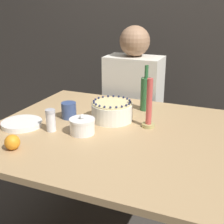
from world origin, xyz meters
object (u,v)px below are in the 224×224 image
(person_man_blue_shirt, at_px, (133,118))
(candle, at_px, (149,108))
(sugar_shaker, at_px, (51,120))
(bottle, at_px, (146,93))
(cake, at_px, (112,111))
(sugar_bowl, at_px, (82,126))

(person_man_blue_shirt, bearing_deg, candle, 115.43)
(sugar_shaker, xyz_separation_m, bottle, (0.34, 0.49, 0.05))
(sugar_shaker, distance_m, candle, 0.50)
(cake, relative_size, sugar_shaker, 1.97)
(candle, bearing_deg, sugar_shaker, -151.21)
(sugar_bowl, bearing_deg, bottle, 68.01)
(sugar_bowl, distance_m, bottle, 0.50)
(cake, distance_m, sugar_bowl, 0.23)
(candle, relative_size, bottle, 0.95)
(person_man_blue_shirt, bearing_deg, sugar_shaker, 81.00)
(cake, relative_size, sugar_bowl, 1.77)
(candle, height_order, person_man_blue_shirt, person_man_blue_shirt)
(bottle, xyz_separation_m, person_man_blue_shirt, (-0.21, 0.38, -0.32))
(bottle, bearing_deg, sugar_shaker, -125.07)
(cake, height_order, candle, candle)
(sugar_bowl, height_order, sugar_shaker, sugar_shaker)
(cake, bearing_deg, person_man_blue_shirt, 98.08)
(candle, xyz_separation_m, bottle, (-0.09, 0.25, -0.00))
(cake, xyz_separation_m, sugar_bowl, (-0.07, -0.22, -0.01))
(sugar_shaker, bearing_deg, cake, 48.79)
(candle, bearing_deg, person_man_blue_shirt, 115.43)
(person_man_blue_shirt, bearing_deg, sugar_bowl, 91.47)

